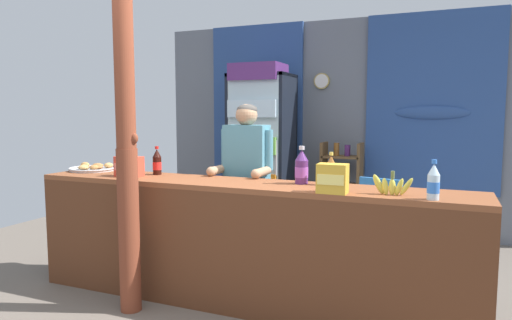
# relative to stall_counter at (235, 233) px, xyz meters

# --- Properties ---
(ground_plane) EXTENTS (7.88, 7.88, 0.00)m
(ground_plane) POSITION_rel_stall_counter_xyz_m (0.10, 0.87, -0.59)
(ground_plane) COLOR #665B51
(back_wall_curtained) EXTENTS (4.62, 0.22, 2.64)m
(back_wall_curtained) POSITION_rel_stall_counter_xyz_m (0.12, 2.73, 0.77)
(back_wall_curtained) COLOR slate
(back_wall_curtained) RESTS_ON ground
(stall_counter) EXTENTS (3.49, 0.51, 0.96)m
(stall_counter) POSITION_rel_stall_counter_xyz_m (0.00, 0.00, 0.00)
(stall_counter) COLOR brown
(stall_counter) RESTS_ON ground
(timber_post) EXTENTS (0.18, 0.16, 2.45)m
(timber_post) POSITION_rel_stall_counter_xyz_m (-0.72, -0.32, 0.59)
(timber_post) COLOR brown
(timber_post) RESTS_ON ground
(drink_fridge) EXTENTS (0.72, 0.63, 2.06)m
(drink_fridge) POSITION_rel_stall_counter_xyz_m (-0.65, 2.11, 0.53)
(drink_fridge) COLOR black
(drink_fridge) RESTS_ON ground
(bottle_shelf_rack) EXTENTS (0.48, 0.28, 1.13)m
(bottle_shelf_rack) POSITION_rel_stall_counter_xyz_m (0.29, 2.40, 0.01)
(bottle_shelf_rack) COLOR brown
(bottle_shelf_rack) RESTS_ON ground
(plastic_lawn_chair) EXTENTS (0.53, 0.53, 0.86)m
(plastic_lawn_chair) POSITION_rel_stall_counter_xyz_m (0.90, 1.56, -0.09)
(plastic_lawn_chair) COLOR #3884D6
(plastic_lawn_chair) RESTS_ON ground
(shopkeeper) EXTENTS (0.49, 0.42, 1.56)m
(shopkeeper) POSITION_rel_stall_counter_xyz_m (-0.17, 0.59, 0.40)
(shopkeeper) COLOR #28282D
(shopkeeper) RESTS_ON ground
(soda_bottle_grape_soda) EXTENTS (0.10, 0.10, 0.28)m
(soda_bottle_grape_soda) POSITION_rel_stall_counter_xyz_m (0.45, 0.23, 0.49)
(soda_bottle_grape_soda) COLOR #56286B
(soda_bottle_grape_soda) RESTS_ON stall_counter
(soda_bottle_iced_tea) EXTENTS (0.07, 0.07, 0.24)m
(soda_bottle_iced_tea) POSITION_rel_stall_counter_xyz_m (0.66, 0.26, 0.47)
(soda_bottle_iced_tea) COLOR brown
(soda_bottle_iced_tea) RESTS_ON stall_counter
(soda_bottle_cola) EXTENTS (0.07, 0.07, 0.24)m
(soda_bottle_cola) POSITION_rel_stall_counter_xyz_m (-0.84, 0.23, 0.48)
(soda_bottle_cola) COLOR black
(soda_bottle_cola) RESTS_ON stall_counter
(soda_bottle_water) EXTENTS (0.07, 0.07, 0.25)m
(soda_bottle_water) POSITION_rel_stall_counter_xyz_m (1.37, -0.07, 0.48)
(soda_bottle_water) COLOR silver
(soda_bottle_water) RESTS_ON stall_counter
(snack_box_crackers) EXTENTS (0.23, 0.11, 0.17)m
(snack_box_crackers) POSITION_rel_stall_counter_xyz_m (-1.00, 0.05, 0.46)
(snack_box_crackers) COLOR #E5422D
(snack_box_crackers) RESTS_ON stall_counter
(snack_box_choco_powder) EXTENTS (0.20, 0.13, 0.20)m
(snack_box_choco_powder) POSITION_rel_stall_counter_xyz_m (0.75, -0.08, 0.47)
(snack_box_choco_powder) COLOR gold
(snack_box_choco_powder) RESTS_ON stall_counter
(pastry_tray) EXTENTS (0.43, 0.43, 0.07)m
(pastry_tray) POSITION_rel_stall_counter_xyz_m (-1.55, 0.24, 0.39)
(pastry_tray) COLOR #BCBCC1
(pastry_tray) RESTS_ON stall_counter
(banana_bunch) EXTENTS (0.28, 0.04, 0.16)m
(banana_bunch) POSITION_rel_stall_counter_xyz_m (1.12, 0.01, 0.43)
(banana_bunch) COLOR #DBCC42
(banana_bunch) RESTS_ON stall_counter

